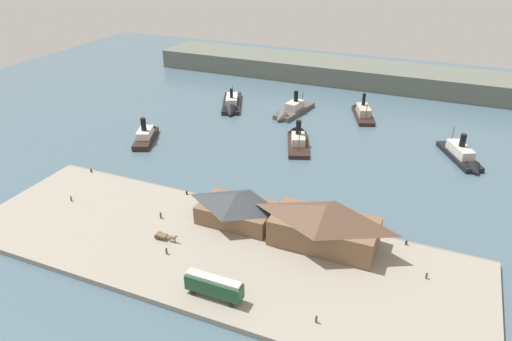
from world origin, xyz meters
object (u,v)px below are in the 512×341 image
object	(u,v)px
ferry_approaching_west	(291,112)
pedestrian_by_tram	(427,275)
ferry_shed_east_terminal	(325,224)
pedestrian_at_waters_edge	(161,215)
street_tram	(214,286)
ferry_outer_harbor	(362,111)
horse_cart	(166,236)
mooring_post_west	(406,243)
mooring_post_center_east	(91,171)
ferry_moored_east	(231,105)
pedestrian_near_east_shed	(71,198)
ferry_approaching_east	(463,157)
pedestrian_walking_west	(166,251)
ferry_mid_harbor	(147,134)
ferry_shed_west_terminal	(237,207)
pedestrian_near_cart	(316,319)
ferry_near_quay	(298,139)
mooring_post_east	(187,193)

from	to	relation	value
ferry_approaching_west	pedestrian_by_tram	bearing A→B (deg)	-54.37
ferry_shed_east_terminal	pedestrian_at_waters_edge	size ratio (longest dim) A/B	12.79
street_tram	ferry_approaching_west	xyz separation A→B (m)	(-19.13, 95.38, -2.40)
ferry_outer_harbor	ferry_approaching_west	xyz separation A→B (m)	(-23.62, -10.13, -0.07)
horse_cart	ferry_outer_harbor	bearing A→B (deg)	76.79
mooring_post_west	ferry_approaching_west	bearing A→B (deg)	126.71
pedestrian_at_waters_edge	mooring_post_west	bearing A→B (deg)	12.45
street_tram	mooring_post_center_east	xyz separation A→B (m)	(-53.44, 29.99, -2.10)
ferry_shed_east_terminal	horse_cart	size ratio (longest dim) A/B	4.09
mooring_post_center_east	ferry_moored_east	world-z (taller)	ferry_moored_east
pedestrian_near_east_shed	ferry_approaching_east	xyz separation A→B (m)	(86.87, 63.12, -0.38)
horse_cart	ferry_moored_east	xyz separation A→B (m)	(-24.23, 82.11, -1.02)
pedestrian_walking_west	ferry_approaching_east	size ratio (longest dim) A/B	0.08
mooring_post_west	ferry_mid_harbor	world-z (taller)	ferry_mid_harbor
mooring_post_center_east	horse_cart	bearing A→B (deg)	-27.46
mooring_post_center_east	ferry_approaching_west	world-z (taller)	ferry_approaching_west
ferry_shed_west_terminal	ferry_outer_harbor	bearing A→B (deg)	82.04
mooring_post_west	mooring_post_center_east	distance (m)	83.18
pedestrian_near_east_shed	ferry_outer_harbor	bearing A→B (deg)	59.77
ferry_approaching_west	pedestrian_at_waters_edge	bearing A→B (deg)	-93.11
pedestrian_near_cart	ferry_near_quay	size ratio (longest dim) A/B	0.08
ferry_moored_east	ferry_approaching_east	world-z (taller)	ferry_approaching_east
ferry_outer_harbor	pedestrian_near_east_shed	bearing A→B (deg)	-120.23
pedestrian_near_cart	ferry_approaching_east	world-z (taller)	ferry_approaching_east
ferry_shed_east_terminal	ferry_moored_east	xyz separation A→B (m)	(-55.41, 69.96, -4.79)
horse_cart	ferry_moored_east	bearing A→B (deg)	106.44
ferry_approaching_east	ferry_approaching_west	distance (m)	60.56
pedestrian_near_east_shed	pedestrian_walking_west	distance (m)	33.96
pedestrian_at_waters_edge	pedestrian_near_cart	world-z (taller)	pedestrian_at_waters_edge
pedestrian_at_waters_edge	ferry_approaching_west	distance (m)	77.37
pedestrian_by_tram	pedestrian_walking_west	bearing A→B (deg)	-165.34
pedestrian_at_waters_edge	pedestrian_near_cart	bearing A→B (deg)	-21.90
pedestrian_walking_west	ferry_approaching_west	xyz separation A→B (m)	(-4.30, 88.08, -0.58)
street_tram	ferry_approaching_east	size ratio (longest dim) A/B	0.52
pedestrian_by_tram	mooring_post_west	size ratio (longest dim) A/B	1.70
ferry_shed_east_terminal	mooring_post_center_east	bearing A→B (deg)	174.49
pedestrian_walking_west	street_tram	bearing A→B (deg)	-26.24
pedestrian_walking_west	ferry_moored_east	bearing A→B (deg)	107.41
ferry_shed_east_terminal	ferry_approaching_east	world-z (taller)	ferry_shed_east_terminal
pedestrian_near_east_shed	ferry_approaching_west	xyz separation A→B (m)	(28.52, 79.35, -0.54)
mooring_post_east	horse_cart	bearing A→B (deg)	-72.56
pedestrian_at_waters_edge	mooring_post_west	distance (m)	54.35
ferry_shed_west_terminal	ferry_approaching_east	size ratio (longest dim) A/B	0.81
pedestrian_at_waters_edge	ferry_approaching_east	world-z (taller)	ferry_approaching_east
pedestrian_near_east_shed	mooring_post_center_east	bearing A→B (deg)	112.53
pedestrian_walking_west	ferry_outer_harbor	bearing A→B (deg)	78.87
ferry_shed_east_terminal	horse_cart	world-z (taller)	ferry_shed_east_terminal
pedestrian_near_cart	ferry_approaching_west	size ratio (longest dim) A/B	0.07
ferry_near_quay	pedestrian_walking_west	bearing A→B (deg)	-95.06
pedestrian_at_waters_edge	mooring_post_west	world-z (taller)	pedestrian_at_waters_edge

